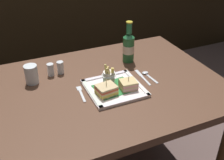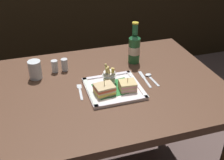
{
  "view_description": "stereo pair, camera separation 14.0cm",
  "coord_description": "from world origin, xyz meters",
  "px_view_note": "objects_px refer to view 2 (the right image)",
  "views": [
    {
      "loc": [
        -0.48,
        -1.12,
        1.51
      ],
      "look_at": [
        0.0,
        -0.03,
        0.78
      ],
      "focal_mm": 44.55,
      "sensor_mm": 36.0,
      "label": 1
    },
    {
      "loc": [
        -0.35,
        -1.17,
        1.51
      ],
      "look_at": [
        0.0,
        -0.03,
        0.78
      ],
      "focal_mm": 44.55,
      "sensor_mm": 36.0,
      "label": 2
    }
  ],
  "objects_px": {
    "fries_cup": "(109,75)",
    "spoon": "(150,77)",
    "beer_bottle": "(134,47)",
    "sandwich_half_right": "(128,86)",
    "fork": "(80,91)",
    "dining_table": "(110,98)",
    "knife": "(144,79)",
    "water_glass": "(35,71)",
    "square_plate": "(114,89)",
    "sandwich_half_left": "(104,89)",
    "pepper_shaker": "(65,65)",
    "salt_shaker": "(55,67)"
  },
  "relations": [
    {
      "from": "dining_table",
      "to": "fork",
      "type": "distance_m",
      "value": 0.19
    },
    {
      "from": "dining_table",
      "to": "knife",
      "type": "height_order",
      "value": "knife"
    },
    {
      "from": "fries_cup",
      "to": "spoon",
      "type": "bearing_deg",
      "value": 1.83
    },
    {
      "from": "dining_table",
      "to": "spoon",
      "type": "distance_m",
      "value": 0.24
    },
    {
      "from": "sandwich_half_left",
      "to": "pepper_shaker",
      "type": "xyz_separation_m",
      "value": [
        -0.15,
        0.3,
        -0.0
      ]
    },
    {
      "from": "beer_bottle",
      "to": "spoon",
      "type": "height_order",
      "value": "beer_bottle"
    },
    {
      "from": "sandwich_half_right",
      "to": "spoon",
      "type": "relative_size",
      "value": 0.66
    },
    {
      "from": "sandwich_half_left",
      "to": "beer_bottle",
      "type": "distance_m",
      "value": 0.39
    },
    {
      "from": "dining_table",
      "to": "sandwich_half_right",
      "type": "height_order",
      "value": "sandwich_half_right"
    },
    {
      "from": "knife",
      "to": "pepper_shaker",
      "type": "relative_size",
      "value": 2.44
    },
    {
      "from": "fork",
      "to": "salt_shaker",
      "type": "xyz_separation_m",
      "value": [
        -0.09,
        0.23,
        0.03
      ]
    },
    {
      "from": "beer_bottle",
      "to": "water_glass",
      "type": "distance_m",
      "value": 0.57
    },
    {
      "from": "sandwich_half_right",
      "to": "salt_shaker",
      "type": "xyz_separation_m",
      "value": [
        -0.32,
        0.3,
        -0.0
      ]
    },
    {
      "from": "dining_table",
      "to": "fork",
      "type": "bearing_deg",
      "value": -172.36
    },
    {
      "from": "beer_bottle",
      "to": "water_glass",
      "type": "xyz_separation_m",
      "value": [
        -0.57,
        -0.02,
        -0.05
      ]
    },
    {
      "from": "sandwich_half_left",
      "to": "water_glass",
      "type": "distance_m",
      "value": 0.41
    },
    {
      "from": "square_plate",
      "to": "spoon",
      "type": "bearing_deg",
      "value": 14.88
    },
    {
      "from": "sandwich_half_left",
      "to": "fries_cup",
      "type": "relative_size",
      "value": 0.88
    },
    {
      "from": "fries_cup",
      "to": "water_glass",
      "type": "distance_m",
      "value": 0.4
    },
    {
      "from": "beer_bottle",
      "to": "pepper_shaker",
      "type": "bearing_deg",
      "value": 177.23
    },
    {
      "from": "fries_cup",
      "to": "beer_bottle",
      "type": "distance_m",
      "value": 0.29
    },
    {
      "from": "dining_table",
      "to": "square_plate",
      "type": "bearing_deg",
      "value": -86.43
    },
    {
      "from": "beer_bottle",
      "to": "salt_shaker",
      "type": "xyz_separation_m",
      "value": [
        -0.46,
        0.02,
        -0.06
      ]
    },
    {
      "from": "dining_table",
      "to": "water_glass",
      "type": "height_order",
      "value": "water_glass"
    },
    {
      "from": "sandwich_half_left",
      "to": "spoon",
      "type": "height_order",
      "value": "sandwich_half_left"
    },
    {
      "from": "sandwich_half_right",
      "to": "beer_bottle",
      "type": "distance_m",
      "value": 0.32
    },
    {
      "from": "sandwich_half_right",
      "to": "fork",
      "type": "relative_size",
      "value": 0.61
    },
    {
      "from": "water_glass",
      "to": "fork",
      "type": "relative_size",
      "value": 0.71
    },
    {
      "from": "square_plate",
      "to": "beer_bottle",
      "type": "relative_size",
      "value": 1.09
    },
    {
      "from": "beer_bottle",
      "to": "knife",
      "type": "bearing_deg",
      "value": -94.2
    },
    {
      "from": "sandwich_half_left",
      "to": "knife",
      "type": "xyz_separation_m",
      "value": [
        0.25,
        0.09,
        -0.03
      ]
    },
    {
      "from": "square_plate",
      "to": "beer_bottle",
      "type": "height_order",
      "value": "beer_bottle"
    },
    {
      "from": "fries_cup",
      "to": "spoon",
      "type": "height_order",
      "value": "fries_cup"
    },
    {
      "from": "beer_bottle",
      "to": "sandwich_half_right",
      "type": "bearing_deg",
      "value": -116.57
    },
    {
      "from": "spoon",
      "to": "salt_shaker",
      "type": "bearing_deg",
      "value": 156.19
    },
    {
      "from": "beer_bottle",
      "to": "salt_shaker",
      "type": "distance_m",
      "value": 0.47
    },
    {
      "from": "spoon",
      "to": "water_glass",
      "type": "bearing_deg",
      "value": 163.42
    },
    {
      "from": "beer_bottle",
      "to": "spoon",
      "type": "xyz_separation_m",
      "value": [
        0.02,
        -0.19,
        -0.09
      ]
    },
    {
      "from": "dining_table",
      "to": "sandwich_half_left",
      "type": "bearing_deg",
      "value": -121.1
    },
    {
      "from": "dining_table",
      "to": "fries_cup",
      "type": "distance_m",
      "value": 0.15
    },
    {
      "from": "sandwich_half_right",
      "to": "fork",
      "type": "bearing_deg",
      "value": 162.68
    },
    {
      "from": "dining_table",
      "to": "sandwich_half_left",
      "type": "xyz_separation_m",
      "value": [
        -0.06,
        -0.09,
        0.12
      ]
    },
    {
      "from": "water_glass",
      "to": "salt_shaker",
      "type": "bearing_deg",
      "value": 19.21
    },
    {
      "from": "sandwich_half_right",
      "to": "knife",
      "type": "bearing_deg",
      "value": 33.98
    },
    {
      "from": "square_plate",
      "to": "water_glass",
      "type": "xyz_separation_m",
      "value": [
        -0.37,
        0.23,
        0.04
      ]
    },
    {
      "from": "water_glass",
      "to": "knife",
      "type": "bearing_deg",
      "value": -18.08
    },
    {
      "from": "fries_cup",
      "to": "beer_bottle",
      "type": "relative_size",
      "value": 0.46
    },
    {
      "from": "sandwich_half_left",
      "to": "sandwich_half_right",
      "type": "xyz_separation_m",
      "value": [
        0.12,
        0.0,
        -0.0
      ]
    },
    {
      "from": "sandwich_half_right",
      "to": "fries_cup",
      "type": "distance_m",
      "value": 0.11
    },
    {
      "from": "sandwich_half_left",
      "to": "sandwich_half_right",
      "type": "relative_size",
      "value": 1.16
    }
  ]
}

